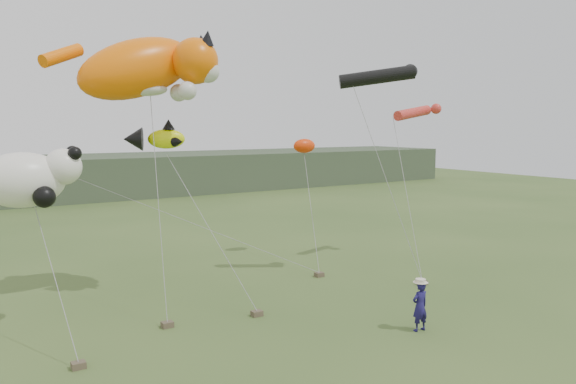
# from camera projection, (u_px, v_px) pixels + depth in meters

# --- Properties ---
(ground) EXTENTS (120.00, 120.00, 0.00)m
(ground) POSITION_uv_depth(u_px,v_px,m) (373.00, 344.00, 18.16)
(ground) COLOR #385123
(ground) RESTS_ON ground
(headland) EXTENTS (90.00, 13.00, 4.00)m
(headland) POSITION_uv_depth(u_px,v_px,m) (38.00, 179.00, 53.66)
(headland) COLOR #2D3D28
(headland) RESTS_ON ground
(festival_attendant) EXTENTS (0.65, 0.44, 1.75)m
(festival_attendant) POSITION_uv_depth(u_px,v_px,m) (420.00, 306.00, 19.26)
(festival_attendant) COLOR #1A1550
(festival_attendant) RESTS_ON ground
(sandbag_anchors) EXTENTS (15.22, 4.67, 0.20)m
(sandbag_anchors) POSITION_uv_depth(u_px,v_px,m) (267.00, 307.00, 21.61)
(sandbag_anchors) COLOR brown
(sandbag_anchors) RESTS_ON ground
(cat_kite) EXTENTS (6.52, 3.48, 3.55)m
(cat_kite) POSITION_uv_depth(u_px,v_px,m) (150.00, 68.00, 22.03)
(cat_kite) COLOR #F56704
(cat_kite) RESTS_ON ground
(fish_kite) EXTENTS (2.59, 1.71, 1.26)m
(fish_kite) POSITION_uv_depth(u_px,v_px,m) (154.00, 138.00, 22.38)
(fish_kite) COLOR #DBE909
(fish_kite) RESTS_ON ground
(tube_kites) EXTENTS (7.36, 3.72, 2.55)m
(tube_kites) POSITION_uv_depth(u_px,v_px,m) (396.00, 90.00, 26.66)
(tube_kites) COLOR black
(tube_kites) RESTS_ON ground
(panda_kite) EXTENTS (3.22, 2.08, 2.00)m
(panda_kite) POSITION_uv_depth(u_px,v_px,m) (29.00, 178.00, 18.40)
(panda_kite) COLOR white
(panda_kite) RESTS_ON ground
(misc_kites) EXTENTS (12.85, 1.24, 1.63)m
(misc_kites) POSITION_uv_depth(u_px,v_px,m) (229.00, 153.00, 27.97)
(misc_kites) COLOR red
(misc_kites) RESTS_ON ground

